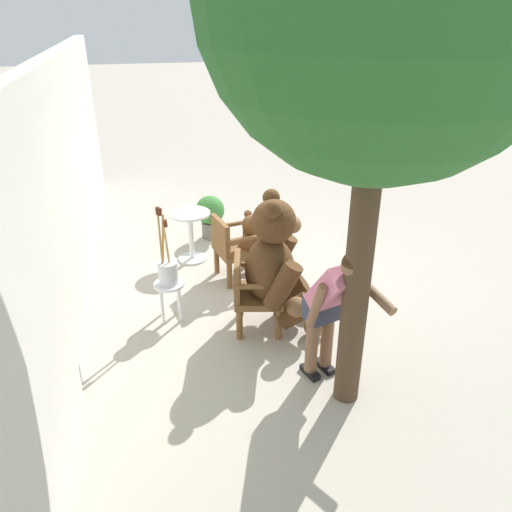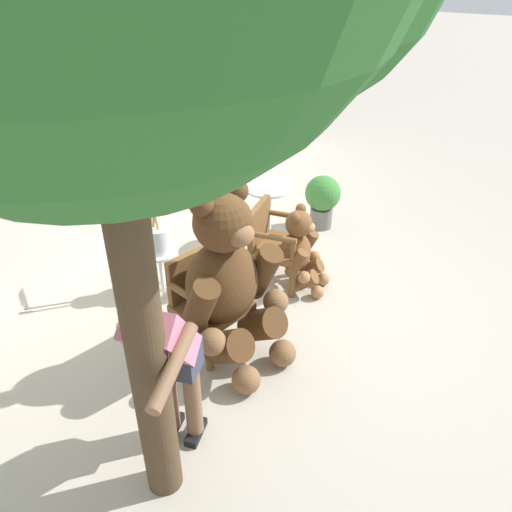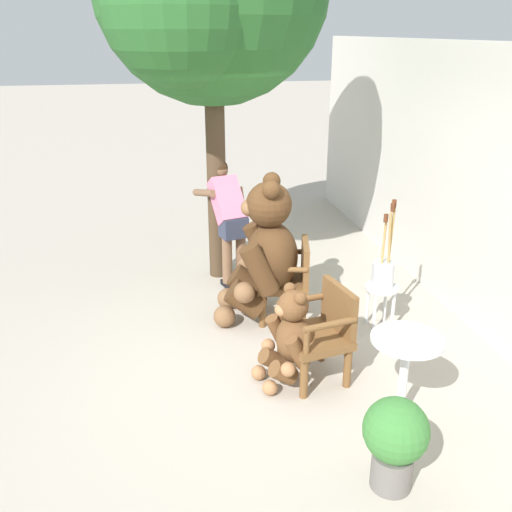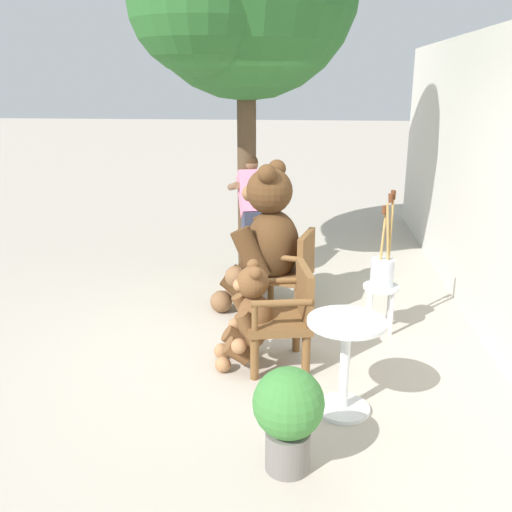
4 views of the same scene
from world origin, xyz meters
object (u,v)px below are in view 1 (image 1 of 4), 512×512
wooden_chair_left (253,291)px  teddy_bear_small (254,245)px  teddy_bear_large (278,265)px  person_visitor (332,302)px  white_stool (170,291)px  potted_plant (210,214)px  brush_bucket (167,269)px  wooden_chair_right (233,247)px  round_side_table (191,231)px

wooden_chair_left → teddy_bear_small: bearing=-13.7°
teddy_bear_large → person_visitor: size_ratio=1.05×
teddy_bear_large → person_visitor: 1.05m
person_visitor → white_stool: 2.06m
teddy_bear_large → teddy_bear_small: size_ratio=1.73×
person_visitor → potted_plant: (3.58, 0.58, -0.49)m
brush_bucket → potted_plant: 2.29m
teddy_bear_small → white_stool: (-0.79, 1.17, -0.09)m
wooden_chair_right → person_visitor: 2.30m
wooden_chair_left → round_side_table: bearing=14.3°
teddy_bear_small → potted_plant: teddy_bear_small is taller
white_stool → brush_bucket: (0.00, 0.00, 0.28)m
person_visitor → potted_plant: 3.66m
round_side_table → wooden_chair_right: bearing=-145.2°
person_visitor → white_stool: bearing=43.5°
person_visitor → round_side_table: (2.89, 0.95, -0.44)m
wooden_chair_right → person_visitor: size_ratio=0.58×
brush_bucket → white_stool: bearing=-107.5°
wooden_chair_left → person_visitor: (-1.05, -0.48, 0.43)m
teddy_bear_large → white_stool: teddy_bear_large is taller
round_side_table → teddy_bear_large: bearing=-158.6°
teddy_bear_small → round_side_table: (0.65, 0.76, 0.01)m
wooden_chair_right → brush_bucket: (-0.77, 0.88, 0.18)m
teddy_bear_small → person_visitor: 2.29m
white_stool → round_side_table: size_ratio=0.64×
wooden_chair_left → teddy_bear_large: size_ratio=0.55×
person_visitor → wooden_chair_right: bearing=12.4°
wooden_chair_left → brush_bucket: bearing=66.1°
wooden_chair_left → teddy_bear_small: teddy_bear_small is taller
potted_plant → wooden_chair_left: bearing=-177.9°
wooden_chair_right → person_visitor: (-2.21, -0.48, 0.43)m
potted_plant → wooden_chair_right: bearing=-176.1°
round_side_table → brush_bucket: bearing=163.9°
teddy_bear_small → brush_bucket: 1.43m
wooden_chair_left → brush_bucket: size_ratio=0.94×
white_stool → round_side_table: bearing=-16.0°
wooden_chair_left → teddy_bear_large: teddy_bear_large is taller
wooden_chair_right → teddy_bear_small: (0.02, -0.29, -0.02)m
brush_bucket → round_side_table: brush_bucket is taller
teddy_bear_small → brush_bucket: brush_bucket is taller
person_visitor → white_stool: size_ratio=3.21×
wooden_chair_left → person_visitor: bearing=-155.2°
wooden_chair_left → potted_plant: (2.53, 0.09, -0.07)m
potted_plant → person_visitor: bearing=-170.8°
teddy_bear_small → white_stool: size_ratio=1.96×
teddy_bear_small → brush_bucket: (-0.79, 1.17, 0.20)m
wooden_chair_left → potted_plant: 2.53m
wooden_chair_left → wooden_chair_right: same height
wooden_chair_right → potted_plant: 1.37m
wooden_chair_right → white_stool: wooden_chair_right is taller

